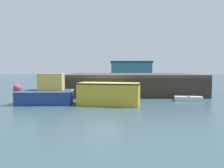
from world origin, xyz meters
TOP-DOWN VIEW (x-y plane):
  - ground at (0.00, 0.00)m, footprint 120.00×160.00m
  - pier at (2.38, 5.38)m, footprint 11.99×8.91m
  - fishing_boat_near_left at (-3.73, -1.32)m, footprint 3.66×1.68m
  - fishing_boat_near_right at (0.44, -1.43)m, footprint 4.20×2.29m
  - rowboat at (6.18, 0.42)m, footprint 2.00×0.95m
  - warehouse at (4.66, 35.99)m, footprint 9.57×4.57m

SIDE VIEW (x-z plane):
  - ground at x=0.00m, z-range -0.10..0.00m
  - rowboat at x=6.18m, z-range -0.02..0.33m
  - fishing_boat_near_right at x=0.44m, z-range 0.04..1.46m
  - fishing_boat_near_left at x=-3.73m, z-range -0.25..1.77m
  - pier at x=2.38m, z-range 0.63..2.46m
  - warehouse at x=4.66m, z-range 0.02..4.17m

